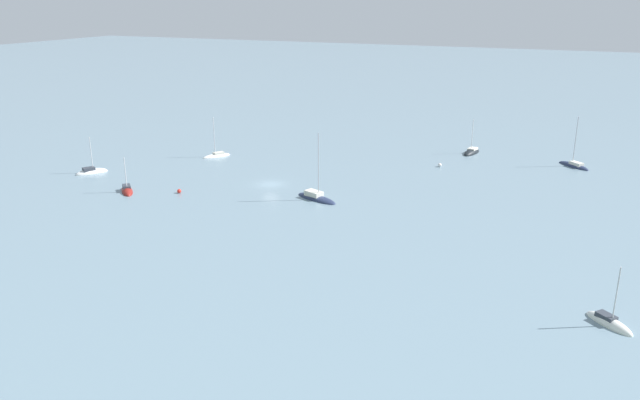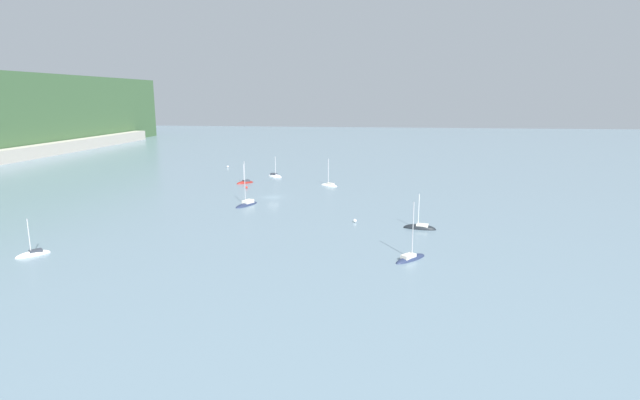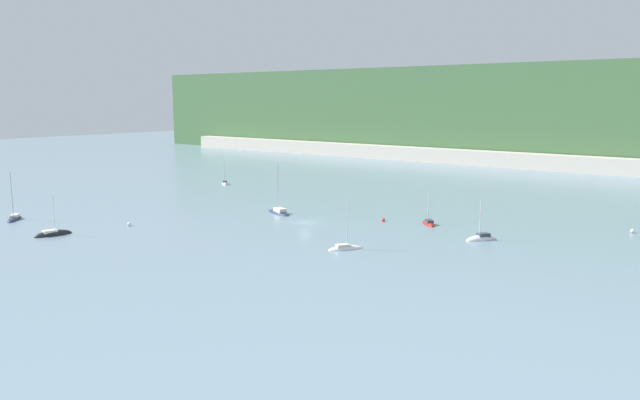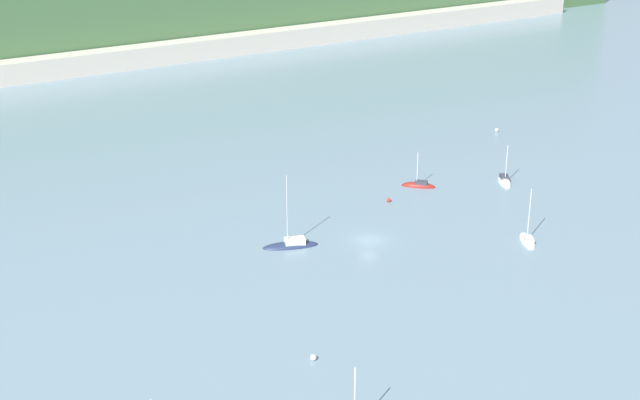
# 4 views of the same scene
# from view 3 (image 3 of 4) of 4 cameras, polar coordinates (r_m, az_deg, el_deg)

# --- Properties ---
(ground_plane) EXTENTS (600.00, 600.00, 0.00)m
(ground_plane) POSITION_cam_3_polar(r_m,az_deg,el_deg) (118.08, -1.41, -2.08)
(ground_plane) COLOR slate
(hillside_ridge) EXTENTS (380.60, 63.25, 35.46)m
(hillside_ridge) POSITION_cam_3_polar(r_m,az_deg,el_deg) (253.39, 21.49, 7.35)
(hillside_ridge) COLOR #42663D
(hillside_ridge) RESTS_ON ground_plane
(shore_town_strip) EXTENTS (323.51, 6.00, 5.17)m
(shore_town_strip) POSITION_cam_3_polar(r_m,az_deg,el_deg) (220.93, 18.59, 3.39)
(shore_town_strip) COLOR beige
(shore_town_strip) RESTS_ON ground_plane
(sailboat_0) EXTENTS (5.00, 4.49, 6.95)m
(sailboat_0) POSITION_cam_3_polar(r_m,az_deg,el_deg) (173.66, -8.71, 1.48)
(sailboat_0) COLOR white
(sailboat_0) RESTS_ON ground_plane
(sailboat_1) EXTENTS (4.54, 5.81, 8.40)m
(sailboat_1) POSITION_cam_3_polar(r_m,az_deg,el_deg) (97.39, 2.33, -4.46)
(sailboat_1) COLOR white
(sailboat_1) RESTS_ON ground_plane
(sailboat_2) EXTENTS (5.12, 5.14, 6.56)m
(sailboat_2) POSITION_cam_3_polar(r_m,az_deg,el_deg) (118.03, 9.89, -2.18)
(sailboat_2) COLOR maroon
(sailboat_2) RESTS_ON ground_plane
(sailboat_3) EXTENTS (4.51, 5.75, 7.41)m
(sailboat_3) POSITION_cam_3_polar(r_m,az_deg,el_deg) (106.99, 14.51, -3.51)
(sailboat_3) COLOR silver
(sailboat_3) RESTS_ON ground_plane
(sailboat_4) EXTENTS (3.19, 6.62, 7.81)m
(sailboat_4) POSITION_cam_3_polar(r_m,az_deg,el_deg) (116.53, -23.22, -2.95)
(sailboat_4) COLOR black
(sailboat_4) RESTS_ON ground_plane
(sailboat_5) EXTENTS (8.14, 4.98, 11.16)m
(sailboat_5) POSITION_cam_3_polar(r_m,az_deg,el_deg) (127.73, -3.78, -1.17)
(sailboat_5) COLOR #232D4C
(sailboat_5) RESTS_ON ground_plane
(sailboat_6) EXTENTS (6.41, 5.90, 9.92)m
(sailboat_6) POSITION_cam_3_polar(r_m,az_deg,el_deg) (134.70, -26.16, -1.58)
(sailboat_6) COLOR #232D4C
(sailboat_6) RESTS_ON ground_plane
(mooring_buoy_0) EXTENTS (0.71, 0.71, 0.71)m
(mooring_buoy_0) POSITION_cam_3_polar(r_m,az_deg,el_deg) (121.82, 26.65, -2.55)
(mooring_buoy_0) COLOR white
(mooring_buoy_0) RESTS_ON ground_plane
(mooring_buoy_1) EXTENTS (0.67, 0.67, 0.67)m
(mooring_buoy_1) POSITION_cam_3_polar(r_m,az_deg,el_deg) (119.67, 5.81, -1.81)
(mooring_buoy_1) COLOR red
(mooring_buoy_1) RESTS_ON ground_plane
(mooring_buoy_2) EXTENTS (0.70, 0.70, 0.70)m
(mooring_buoy_2) POSITION_cam_3_polar(r_m,az_deg,el_deg) (120.20, -17.05, -2.12)
(mooring_buoy_2) COLOR white
(mooring_buoy_2) RESTS_ON ground_plane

